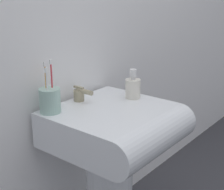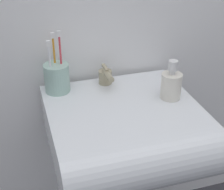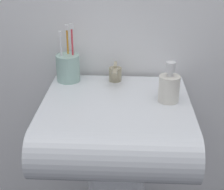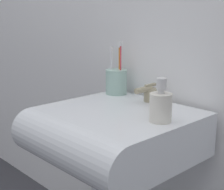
# 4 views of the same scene
# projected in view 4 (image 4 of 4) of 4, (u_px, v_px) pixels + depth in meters

# --- Properties ---
(sink_basin) EXTENTS (0.51, 0.52, 0.16)m
(sink_basin) POSITION_uv_depth(u_px,v_px,m) (109.00, 135.00, 1.20)
(sink_basin) COLOR white
(sink_basin) RESTS_ON sink_pedestal
(faucet) EXTENTS (0.05, 0.11, 0.07)m
(faucet) POSITION_uv_depth(u_px,v_px,m) (149.00, 93.00, 1.32)
(faucet) COLOR tan
(faucet) RESTS_ON sink_basin
(toothbrush_cup) EXTENTS (0.09, 0.09, 0.22)m
(toothbrush_cup) POSITION_uv_depth(u_px,v_px,m) (116.00, 81.00, 1.45)
(toothbrush_cup) COLOR #99BFB2
(toothbrush_cup) RESTS_ON sink_basin
(soap_bottle) EXTENTS (0.07, 0.07, 0.14)m
(soap_bottle) POSITION_uv_depth(u_px,v_px,m) (161.00, 106.00, 1.08)
(soap_bottle) COLOR silver
(soap_bottle) RESTS_ON sink_basin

